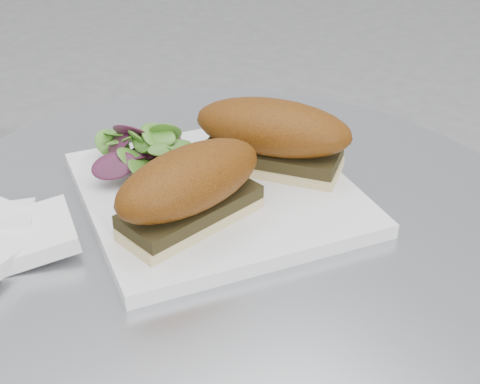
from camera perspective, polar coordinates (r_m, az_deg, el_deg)
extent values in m
cylinder|color=#A6A7AD|center=(0.70, -1.59, -3.40)|extent=(0.70, 0.70, 0.02)
cube|color=white|center=(0.73, -1.92, -0.06)|extent=(0.33, 0.33, 0.02)
cube|color=beige|center=(0.67, -4.17, -2.20)|extent=(0.15, 0.08, 0.01)
cube|color=black|center=(0.66, -4.22, -1.23)|extent=(0.15, 0.09, 0.01)
ellipsoid|color=#623709|center=(0.64, -4.32, 1.09)|extent=(0.18, 0.10, 0.06)
cube|color=beige|center=(0.76, 2.72, 2.54)|extent=(0.14, 0.16, 0.01)
cube|color=black|center=(0.76, 2.75, 3.43)|extent=(0.14, 0.16, 0.01)
ellipsoid|color=#623709|center=(0.74, 2.81, 5.54)|extent=(0.17, 0.19, 0.06)
cylinder|color=white|center=(0.89, 2.13, 5.70)|extent=(0.13, 0.13, 0.01)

